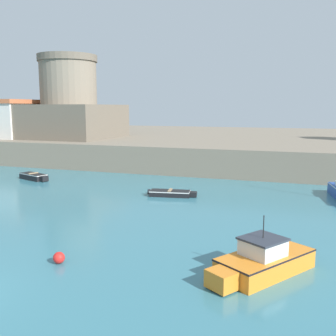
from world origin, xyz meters
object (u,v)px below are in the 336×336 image
(dinghy_black_0, at_px, (34,176))
(motorboat_orange_2, at_px, (262,261))
(harbor_shed_near_wharf, at_px, (4,118))
(dinghy_black_3, at_px, (171,193))
(fortress, at_px, (69,109))
(mooring_buoy, at_px, (59,258))

(dinghy_black_0, relative_size, motorboat_orange_2, 0.70)
(dinghy_black_0, bearing_deg, motorboat_orange_2, -33.07)
(dinghy_black_0, bearing_deg, harbor_shed_near_wharf, 138.97)
(dinghy_black_3, distance_m, fortress, 25.51)
(dinghy_black_0, xyz_separation_m, dinghy_black_3, (13.83, -2.25, -0.07))
(dinghy_black_0, relative_size, dinghy_black_3, 0.93)
(dinghy_black_0, bearing_deg, fortress, 109.87)
(motorboat_orange_2, relative_size, fortress, 0.44)
(motorboat_orange_2, bearing_deg, mooring_buoy, -168.16)
(mooring_buoy, relative_size, fortress, 0.04)
(dinghy_black_3, relative_size, mooring_buoy, 7.45)
(dinghy_black_3, bearing_deg, dinghy_black_0, 170.77)
(dinghy_black_3, height_order, mooring_buoy, mooring_buoy)
(dinghy_black_3, bearing_deg, harbor_shed_near_wharf, 153.18)
(dinghy_black_3, bearing_deg, motorboat_orange_2, -56.81)
(motorboat_orange_2, bearing_deg, dinghy_black_3, 123.19)
(harbor_shed_near_wharf, bearing_deg, dinghy_black_3, -26.82)
(dinghy_black_0, relative_size, fortress, 0.31)
(harbor_shed_near_wharf, bearing_deg, dinghy_black_0, -41.03)
(mooring_buoy, xyz_separation_m, fortress, (-18.38, 29.60, 5.97))
(motorboat_orange_2, height_order, mooring_buoy, motorboat_orange_2)
(motorboat_orange_2, distance_m, harbor_shed_near_wharf, 43.09)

